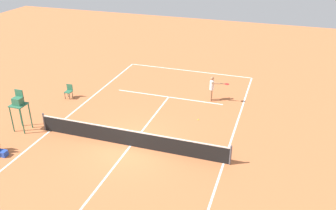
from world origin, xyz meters
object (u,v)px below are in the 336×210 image
(tennis_ball, at_px, (198,120))
(equipment_bag, at_px, (0,153))
(player_serving, at_px, (213,87))
(courtside_chair_mid, at_px, (69,91))
(umpire_chair, at_px, (19,104))

(tennis_ball, distance_m, equipment_bag, 10.98)
(player_serving, bearing_deg, courtside_chair_mid, -82.15)
(player_serving, height_order, umpire_chair, umpire_chair)
(umpire_chair, relative_size, equipment_bag, 3.17)
(player_serving, distance_m, courtside_chair_mid, 9.63)
(equipment_bag, bearing_deg, tennis_ball, -141.78)
(equipment_bag, bearing_deg, courtside_chair_mid, -86.49)
(courtside_chair_mid, bearing_deg, tennis_ball, 178.06)
(umpire_chair, bearing_deg, courtside_chair_mid, -92.15)
(tennis_ball, relative_size, umpire_chair, 0.03)
(player_serving, xyz_separation_m, umpire_chair, (9.42, 7.17, 0.60))
(tennis_ball, xyz_separation_m, umpire_chair, (9.23, 4.24, 1.57))
(equipment_bag, bearing_deg, player_serving, -132.18)
(player_serving, height_order, equipment_bag, player_serving)
(tennis_ball, height_order, courtside_chair_mid, courtside_chair_mid)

